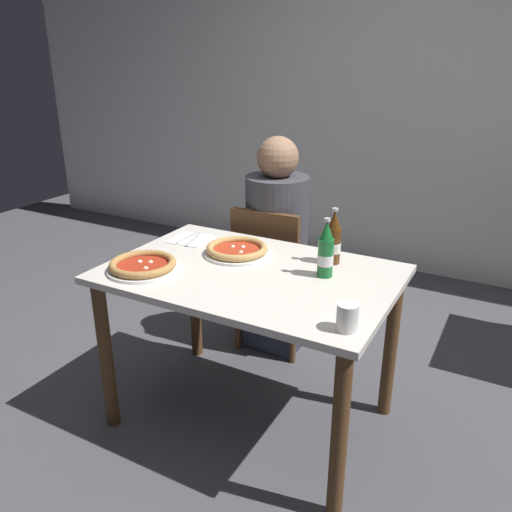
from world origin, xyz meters
TOP-DOWN VIEW (x-y plane):
  - ground_plane at (0.00, 0.00)m, footprint 8.00×8.00m
  - back_wall_tiled at (0.00, 2.20)m, footprint 7.00×0.10m
  - dining_table_main at (0.00, 0.00)m, footprint 1.20×0.80m
  - chair_behind_table at (-0.20, 0.61)m, footprint 0.42×0.42m
  - diner_seated at (-0.20, 0.66)m, footprint 0.34×0.34m
  - pizza_margherita_near at (-0.15, 0.14)m, footprint 0.30×0.30m
  - pizza_marinara_far at (-0.40, -0.21)m, footprint 0.30×0.30m
  - beer_bottle_left at (0.27, 0.25)m, footprint 0.07×0.07m
  - beer_bottle_center at (0.29, 0.10)m, footprint 0.07×0.07m
  - napkin_with_cutlery at (-0.45, 0.20)m, footprint 0.20×0.20m
  - paper_cup at (0.52, -0.28)m, footprint 0.07×0.07m

SIDE VIEW (x-z plane):
  - ground_plane at x=0.00m, z-range 0.00..0.00m
  - chair_behind_table at x=-0.20m, z-range 0.06..0.91m
  - diner_seated at x=-0.20m, z-range -0.02..1.19m
  - dining_table_main at x=0.00m, z-range 0.26..1.01m
  - napkin_with_cutlery at x=-0.45m, z-range 0.75..0.76m
  - pizza_marinara_far at x=-0.40m, z-range 0.75..0.79m
  - pizza_margherita_near at x=-0.15m, z-range 0.75..0.79m
  - paper_cup at x=0.52m, z-range 0.75..0.84m
  - beer_bottle_left at x=0.27m, z-range 0.73..0.98m
  - beer_bottle_center at x=0.29m, z-range 0.73..0.98m
  - back_wall_tiled at x=0.00m, z-range 0.00..2.60m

